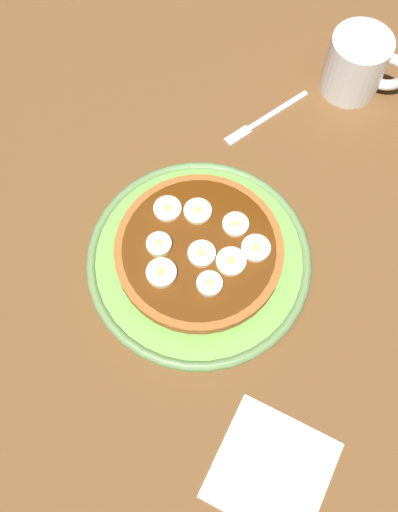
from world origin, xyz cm
name	(u,v)px	position (x,y,z in cm)	size (l,w,h in cm)	color
ground_plane	(199,268)	(0.00, 0.00, -1.50)	(140.00, 140.00, 3.00)	brown
plate	(199,260)	(0.00, 0.00, 1.04)	(25.18, 25.18, 1.92)	#72B74C
pancake_stack	(201,250)	(0.15, 0.38, 3.12)	(18.27, 18.39, 3.02)	#CE8F4A
banana_slice_0	(202,254)	(0.54, -0.75, 4.85)	(3.00, 3.00, 0.84)	beige
banana_slice_1	(161,273)	(-2.78, -4.10, 4.92)	(3.20, 3.20, 0.98)	#F1E6BD
banana_slice_2	(256,248)	(5.79, 1.60, 4.82)	(3.12, 3.12, 0.78)	#EEECC4
banana_slice_3	(210,284)	(2.32, -3.71, 4.89)	(2.74, 2.74, 0.91)	beige
banana_slice_4	(198,211)	(-1.40, 3.94, 4.79)	(3.09, 3.09, 0.72)	beige
banana_slice_5	(235,225)	(2.96, 3.64, 4.81)	(2.88, 2.88, 0.75)	#F6E2BE
banana_slice_6	(168,209)	(-4.62, 3.21, 4.81)	(3.08, 3.08, 0.75)	#FEECB9
banana_slice_7	(231,262)	(3.72, -0.65, 4.83)	(3.21, 3.21, 0.80)	#ECF3C2
banana_slice_8	(159,245)	(-4.08, -1.12, 4.93)	(2.72, 2.72, 0.99)	#EEF0BA
coffee_mug	(358,64)	(11.27, 29.80, 4.16)	(10.60, 7.48, 8.07)	white
napkin	(272,470)	(13.49, -18.77, 0.15)	(11.00, 11.00, 0.30)	white
fork	(262,120)	(1.72, 21.10, 0.25)	(8.45, 11.08, 0.50)	silver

